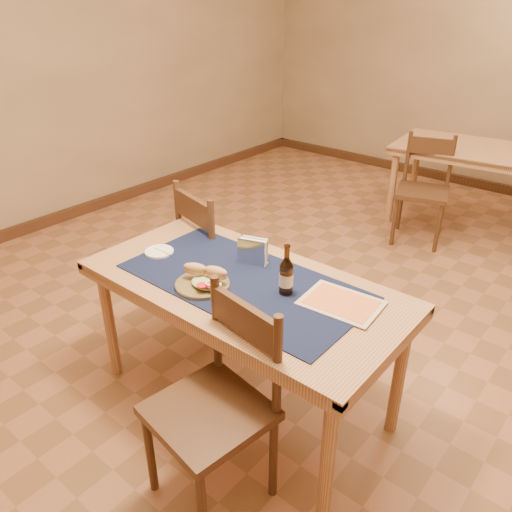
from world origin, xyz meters
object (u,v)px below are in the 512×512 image
Objects in this scene: chair_main_far at (219,255)px; beer_bottle at (286,276)px; main_table at (243,296)px; sandwich_plate at (204,281)px; napkin_holder at (253,252)px; back_table at (493,159)px; chair_main_near at (217,403)px.

beer_bottle reaches higher than chair_main_far.
sandwich_plate reaches higher than main_table.
napkin_holder reaches higher than main_table.
napkin_holder is at bearing -95.87° from back_table.
chair_main_near is 0.58m from sandwich_plate.
beer_bottle is (-0.05, 0.53, 0.35)m from chair_main_near.
beer_bottle is (0.33, 0.20, 0.06)m from sandwich_plate.
back_table is 7.24× the size of beer_bottle.
back_table is at bearing 90.77° from chair_main_near.
main_table is 1.67× the size of chair_main_near.
back_table is at bearing 84.13° from napkin_holder.
sandwich_plate is (-0.34, -3.31, 0.12)m from back_table.
chair_main_far is at bearing 129.14° from sandwich_plate.
napkin_holder reaches higher than back_table.
chair_main_far is 1.28m from chair_main_near.
beer_bottle is (0.23, 0.04, 0.18)m from main_table.
main_table is 0.58m from chair_main_near.
main_table is 0.22m from sandwich_plate.
sandwich_plate is at bearing -125.22° from main_table.
back_table is 1.86× the size of chair_main_near.
chair_main_far is 0.97m from beer_bottle.
main_table is at bearing -94.15° from back_table.
sandwich_plate is 0.39m from beer_bottle.
beer_bottle is at bearing 95.65° from chair_main_near.
main_table is 0.76m from chair_main_far.
napkin_holder is at bearing 114.87° from main_table.
napkin_holder is at bearing -28.11° from chair_main_far.
napkin_holder is (0.03, 0.32, 0.04)m from sandwich_plate.
chair_main_near reaches higher than back_table.
back_table is at bearing 85.85° from main_table.
main_table is 0.24m from napkin_holder.
beer_bottle reaches higher than chair_main_near.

